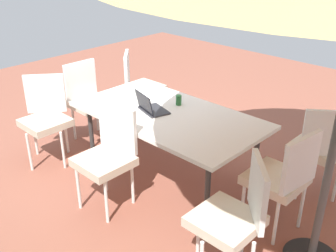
{
  "coord_description": "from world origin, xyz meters",
  "views": [
    {
      "loc": [
        -2.55,
        2.67,
        2.37
      ],
      "look_at": [
        0.0,
        0.0,
        0.59
      ],
      "focal_mm": 42.37,
      "sensor_mm": 36.0,
      "label": 1
    }
  ],
  "objects": [
    {
      "name": "chair_southeast",
      "position": [
        1.25,
        -0.73,
        0.55
      ],
      "size": [
        0.59,
        0.59,
        0.98
      ],
      "rotation": [
        0.0,
        0.0,
        5.51
      ],
      "color": "beige",
      "rests_on": "ground_plane"
    },
    {
      "name": "chair_west",
      "position": [
        -1.31,
        -0.02,
        0.55
      ],
      "size": [
        0.49,
        0.48,
        0.98
      ],
      "rotation": [
        0.0,
        0.0,
        1.44
      ],
      "color": "beige",
      "rests_on": "ground_plane"
    },
    {
      "name": "chair_northeast",
      "position": [
        1.24,
        0.69,
        0.55
      ],
      "size": [
        0.58,
        0.58,
        0.98
      ],
      "rotation": [
        0.0,
        0.0,
        4.03
      ],
      "color": "beige",
      "rests_on": "ground_plane"
    },
    {
      "name": "chair_southwest",
      "position": [
        -1.3,
        -0.76,
        0.55
      ],
      "size": [
        0.58,
        0.58,
        0.98
      ],
      "rotation": [
        0.0,
        0.0,
        0.65
      ],
      "color": "beige",
      "rests_on": "ground_plane"
    },
    {
      "name": "ground_plane",
      "position": [
        0.0,
        0.0,
        -0.01
      ],
      "size": [
        10.0,
        10.0,
        0.02
      ],
      "primitive_type": "cube",
      "color": "#935442"
    },
    {
      "name": "dining_table",
      "position": [
        0.0,
        0.0,
        0.69
      ],
      "size": [
        1.97,
        1.06,
        0.74
      ],
      "color": "white",
      "rests_on": "ground_plane"
    },
    {
      "name": "chair_east",
      "position": [
        1.32,
        0.04,
        0.55
      ],
      "size": [
        0.46,
        0.46,
        0.98
      ],
      "rotation": [
        0.0,
        0.0,
        4.7
      ],
      "color": "beige",
      "rests_on": "ground_plane"
    },
    {
      "name": "chair_northwest",
      "position": [
        -1.31,
        0.67,
        0.55
      ],
      "size": [
        0.59,
        0.59,
        0.98
      ],
      "rotation": [
        0.0,
        0.0,
        2.32
      ],
      "color": "beige",
      "rests_on": "ground_plane"
    },
    {
      "name": "cup",
      "position": [
        0.07,
        -0.23,
        0.79
      ],
      "size": [
        0.06,
        0.06,
        0.11
      ],
      "primitive_type": "cylinder",
      "color": "#286B33",
      "rests_on": "dining_table"
    },
    {
      "name": "laptop",
      "position": [
        0.15,
        0.1,
        0.78
      ],
      "size": [
        0.38,
        0.33,
        0.21
      ],
      "rotation": [
        0.0,
        0.0,
        -0.28
      ],
      "color": "#2D2D33",
      "rests_on": "dining_table"
    },
    {
      "name": "chair_north",
      "position": [
        0.06,
        0.75,
        0.55
      ],
      "size": [
        0.48,
        0.49,
        0.98
      ],
      "rotation": [
        0.0,
        0.0,
        3.28
      ],
      "color": "beige",
      "rests_on": "ground_plane"
    }
  ]
}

